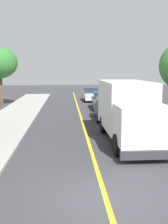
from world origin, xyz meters
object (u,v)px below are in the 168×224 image
Objects in this scene: box_truck at (128,109)px; parked_car_far at (91,94)px; stop_sign at (152,100)px; parked_car_near at (107,109)px; street_tree_down_block at (0,63)px; parked_car_mid at (102,101)px; parked_van_across at (146,108)px.

box_truck reaches higher than parked_car_far.
parked_car_near is at bearing 129.73° from stop_sign.
street_tree_down_block is at bearing 124.17° from box_truck.
parked_car_mid is at bearing 104.69° from stop_sign.
box_truck is 19.01m from parked_car_far.
parked_car_mid is 1.02× the size of parked_van_across.
parked_car_near and parked_van_across have the same top height.
street_tree_down_block is at bearing 139.94° from parked_car_near.
box_truck is 7.74m from parked_van_across.
parked_car_mid is at bearing 89.25° from box_truck.
box_truck is at bearing -88.78° from parked_car_near.
parked_van_across is (2.91, -5.12, 0.00)m from parked_car_mid.
box_truck is at bearing -113.55° from parked_van_across.
parked_car_far is at bearing 99.95° from stop_sign.
parked_car_near is 5.61m from parked_car_mid.
street_tree_down_block is at bearing 137.55° from stop_sign.
stop_sign reaches higher than parked_car_mid.
parked_car_far is 1.01× the size of parked_van_across.
street_tree_down_block is at bearing -158.11° from parked_car_far.
street_tree_down_block reaches higher than parked_van_across.
parked_car_near is 3.24m from parked_van_across.
street_tree_down_block reaches higher than stop_sign.
box_truck is at bearing -125.24° from stop_sign.
stop_sign reaches higher than parked_car_far.
stop_sign reaches higher than parked_van_across.
parked_van_across is 1.66× the size of stop_sign.
street_tree_down_block is (-10.18, 15.00, 2.76)m from box_truck.
parked_car_mid is 11.36m from street_tree_down_block.
parked_car_far is (-0.14, 12.42, 0.00)m from parked_car_near.
parked_car_far is at bearing 90.85° from box_truck.
street_tree_down_block is (-9.90, -3.98, 3.74)m from parked_car_far.
parked_car_near is at bearing -89.34° from parked_car_far.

